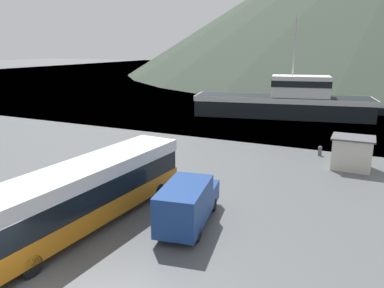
% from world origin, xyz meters
% --- Properties ---
extents(water_surface, '(240.00, 240.00, 0.00)m').
position_xyz_m(water_surface, '(0.00, 144.96, 0.00)').
color(water_surface, slate).
rests_on(water_surface, ground).
extents(tour_bus, '(3.41, 12.66, 3.15)m').
position_xyz_m(tour_bus, '(-1.40, 5.91, 1.78)').
color(tour_bus, '#B26614').
rests_on(tour_bus, ground).
extents(delivery_van, '(2.84, 5.73, 2.26)m').
position_xyz_m(delivery_van, '(3.05, 7.87, 1.20)').
color(delivery_van, navy).
rests_on(delivery_van, ground).
extents(fishing_boat, '(22.02, 8.94, 12.04)m').
position_xyz_m(fishing_boat, '(1.30, 39.51, 1.95)').
color(fishing_boat, black).
rests_on(fishing_boat, water_surface).
extents(storage_bin, '(1.25, 1.38, 1.14)m').
position_xyz_m(storage_bin, '(-6.84, 8.48, 0.58)').
color(storage_bin, '#287F3D').
rests_on(storage_bin, ground).
extents(dock_kiosk, '(2.89, 2.39, 2.36)m').
position_xyz_m(dock_kiosk, '(9.92, 20.86, 1.19)').
color(dock_kiosk, beige).
rests_on(dock_kiosk, ground).
extents(small_boat, '(6.84, 3.40, 0.98)m').
position_xyz_m(small_boat, '(10.49, 46.93, 0.49)').
color(small_boat, black).
rests_on(small_boat, water_surface).
extents(mooring_bollard, '(0.34, 0.34, 0.80)m').
position_xyz_m(mooring_bollard, '(7.48, 23.42, 0.43)').
color(mooring_bollard, '#4C4C51').
rests_on(mooring_bollard, ground).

